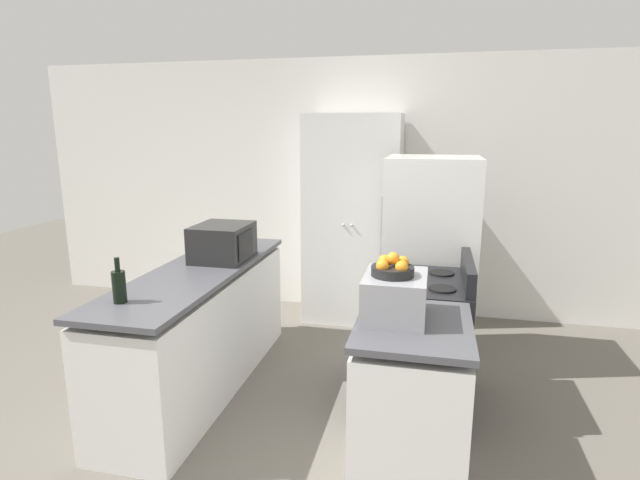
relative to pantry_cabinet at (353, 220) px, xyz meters
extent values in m
cube|color=white|center=(-0.08, 0.33, 0.28)|extent=(7.00, 0.06, 2.60)
cube|color=silver|center=(-0.86, -1.64, -0.60)|extent=(0.58, 2.10, 0.84)
cube|color=#4C4C51|center=(-0.86, -1.64, -0.13)|extent=(0.60, 2.14, 0.04)
cube|color=silver|center=(0.71, -2.32, -0.60)|extent=(0.58, 0.75, 0.84)
cube|color=#4C4C51|center=(0.71, -2.32, -0.13)|extent=(0.60, 0.76, 0.04)
cube|color=silver|center=(0.00, 0.00, 0.00)|extent=(0.92, 0.55, 2.04)
sphere|color=#B2B2B7|center=(-0.04, -0.29, 0.00)|extent=(0.03, 0.03, 0.03)
sphere|color=#B2B2B7|center=(0.04, -0.29, 0.00)|extent=(0.03, 0.03, 0.03)
cube|color=black|center=(0.73, -1.55, -0.56)|extent=(0.64, 0.75, 0.91)
cube|color=black|center=(0.40, -1.55, -0.68)|extent=(0.02, 0.66, 0.50)
cube|color=black|center=(1.02, -1.55, -0.03)|extent=(0.06, 0.72, 0.16)
cylinder|color=black|center=(0.60, -1.73, -0.10)|extent=(0.17, 0.17, 0.01)
cylinder|color=black|center=(0.60, -1.37, -0.10)|extent=(0.17, 0.17, 0.01)
cylinder|color=black|center=(0.85, -1.73, -0.10)|extent=(0.17, 0.17, 0.01)
cylinder|color=black|center=(0.85, -1.37, -0.10)|extent=(0.17, 0.17, 0.01)
cube|color=white|center=(0.76, -0.78, -0.18)|extent=(0.72, 0.70, 1.69)
cylinder|color=gray|center=(0.39, -0.97, -0.09)|extent=(0.02, 0.02, 0.93)
cube|color=black|center=(-0.79, -1.35, 0.03)|extent=(0.39, 0.46, 0.27)
cube|color=black|center=(-0.59, -1.38, 0.03)|extent=(0.01, 0.28, 0.20)
cylinder|color=black|center=(-0.98, -2.39, -0.01)|extent=(0.08, 0.08, 0.19)
cylinder|color=black|center=(-0.98, -2.39, 0.12)|extent=(0.03, 0.03, 0.08)
cube|color=#939399|center=(0.60, -2.27, 0.01)|extent=(0.33, 0.41, 0.24)
cube|color=black|center=(0.43, -2.27, 0.01)|extent=(0.01, 0.28, 0.14)
cylinder|color=black|center=(0.58, -2.28, 0.15)|extent=(0.22, 0.22, 0.05)
sphere|color=orange|center=(0.63, -2.23, 0.19)|extent=(0.07, 0.07, 0.07)
sphere|color=orange|center=(0.53, -2.23, 0.19)|extent=(0.07, 0.07, 0.07)
sphere|color=orange|center=(0.53, -2.33, 0.19)|extent=(0.07, 0.07, 0.07)
sphere|color=orange|center=(0.63, -2.33, 0.19)|extent=(0.07, 0.07, 0.07)
sphere|color=orange|center=(0.58, -2.28, 0.22)|extent=(0.07, 0.07, 0.07)
camera|label=1|loc=(0.77, -4.81, 0.88)|focal=28.00mm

